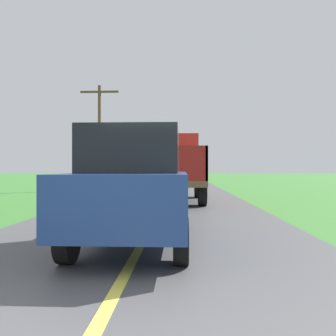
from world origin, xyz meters
TOP-DOWN VIEW (x-y plane):
  - banana_truck_near at (0.36, 12.45)m, footprint 2.38×5.82m
  - banana_truck_far at (-0.17, 24.51)m, footprint 2.38×5.81m
  - utility_pole_roadside at (-4.54, 19.27)m, footprint 2.43×0.20m
  - following_car at (-0.09, 4.08)m, footprint 1.74×4.10m

SIDE VIEW (x-z plane):
  - following_car at x=-0.09m, z-range 0.11..2.03m
  - banana_truck_near at x=0.36m, z-range 0.07..2.87m
  - banana_truck_far at x=-0.17m, z-range 0.08..2.88m
  - utility_pole_roadside at x=-4.54m, z-range 0.34..6.99m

